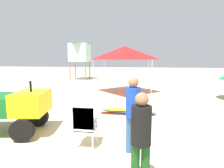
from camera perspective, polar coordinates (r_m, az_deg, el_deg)
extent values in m
plane|color=beige|center=(4.59, -12.38, -19.50)|extent=(80.00, 80.00, 0.00)
cube|color=yellow|center=(5.53, -24.22, -5.34)|extent=(0.98, 1.22, 0.60)
cylinder|color=black|center=(5.44, -24.49, -0.72)|extent=(0.07, 0.07, 0.30)
cylinder|color=black|center=(6.19, -22.35, -9.59)|extent=(0.62, 0.28, 0.60)
cylinder|color=black|center=(5.24, -26.72, -13.08)|extent=(0.62, 0.28, 0.60)
cube|color=white|center=(4.50, -8.21, -13.84)|extent=(0.48, 0.48, 0.04)
cube|color=white|center=(4.23, -9.14, -12.40)|extent=(0.48, 0.04, 0.40)
cube|color=white|center=(4.47, -8.24, -12.77)|extent=(0.48, 0.48, 0.04)
cube|color=white|center=(4.20, -9.16, -11.25)|extent=(0.48, 0.04, 0.40)
cube|color=white|center=(4.44, -8.26, -11.68)|extent=(0.48, 0.48, 0.04)
cube|color=white|center=(4.17, -9.19, -10.08)|extent=(0.48, 0.04, 0.40)
cube|color=white|center=(4.41, -8.28, -10.58)|extent=(0.48, 0.48, 0.04)
cube|color=white|center=(4.15, -9.22, -8.90)|extent=(0.48, 0.04, 0.40)
cylinder|color=white|center=(4.72, -4.86, -15.71)|extent=(0.04, 0.04, 0.42)
cylinder|color=white|center=(4.83, -9.89, -15.24)|extent=(0.04, 0.04, 0.42)
cylinder|color=white|center=(4.36, -6.19, -17.88)|extent=(0.04, 0.04, 0.42)
cylinder|color=white|center=(4.47, -11.66, -17.29)|extent=(0.04, 0.04, 0.42)
ellipsoid|color=red|center=(7.00, 5.07, -9.20)|extent=(2.20, 0.48, 0.08)
ellipsoid|color=#268CCC|center=(6.91, 5.39, -8.73)|extent=(2.08, 0.30, 0.08)
ellipsoid|color=yellow|center=(6.86, 4.61, -8.15)|extent=(1.96, 0.42, 0.08)
cylinder|color=#194C19|center=(3.21, 7.41, -24.49)|extent=(0.14, 0.14, 0.78)
cylinder|color=#194C19|center=(3.21, 10.54, -24.53)|extent=(0.14, 0.14, 0.78)
cylinder|color=black|center=(2.89, 9.28, -12.81)|extent=(0.32, 0.32, 0.62)
sphere|color=#9E6B47|center=(2.78, 9.48, -4.81)|extent=(0.21, 0.21, 0.21)
cylinder|color=#33598C|center=(4.21, 5.42, -15.71)|extent=(0.14, 0.14, 0.84)
cylinder|color=#33598C|center=(4.21, 7.68, -15.77)|extent=(0.14, 0.14, 0.84)
cylinder|color=#193FB2|center=(3.96, 6.72, -5.79)|extent=(0.32, 0.32, 0.66)
sphere|color=#9E6B47|center=(3.88, 6.83, 0.58)|extent=(0.23, 0.23, 0.23)
cylinder|color=#B2B2B7|center=(9.79, -5.95, 1.65)|extent=(0.05, 0.05, 2.06)
cylinder|color=#B2B2B7|center=(9.51, 12.51, 1.32)|extent=(0.05, 0.05, 2.06)
cylinder|color=#B2B2B7|center=(12.82, -2.50, 3.19)|extent=(0.05, 0.05, 2.06)
cylinder|color=#B2B2B7|center=(12.60, 11.54, 2.95)|extent=(0.05, 0.05, 2.06)
pyramid|color=red|center=(11.02, 3.96, 9.87)|extent=(3.11, 3.11, 0.82)
cylinder|color=olive|center=(18.09, -13.25, 4.02)|extent=(0.12, 0.12, 1.81)
cylinder|color=olive|center=(17.58, -8.51, 4.03)|extent=(0.12, 0.12, 1.81)
cylinder|color=olive|center=(19.55, -11.56, 4.35)|extent=(0.12, 0.12, 1.81)
cylinder|color=olive|center=(19.07, -7.14, 4.37)|extent=(0.12, 0.12, 1.81)
cube|color=#B4E8D9|center=(18.53, -10.26, 9.79)|extent=(1.80, 1.80, 1.80)
pyramid|color=#4C5156|center=(18.60, -10.34, 13.25)|extent=(1.98, 1.98, 0.45)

